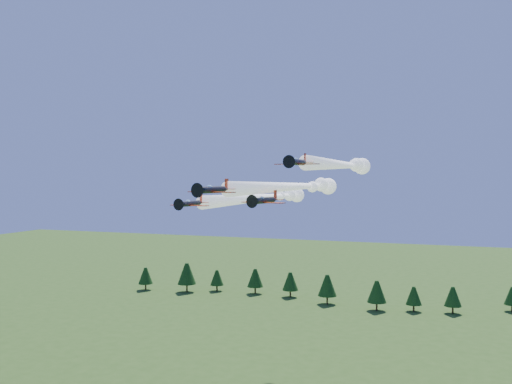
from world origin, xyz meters
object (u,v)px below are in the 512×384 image
(plane_left, at_px, (265,197))
(plane_right, at_px, (343,165))
(plane_slot, at_px, (264,200))
(plane_lead, at_px, (294,187))

(plane_left, distance_m, plane_right, 21.93)
(plane_left, relative_size, plane_slot, 6.30)
(plane_lead, distance_m, plane_right, 10.93)
(plane_left, distance_m, plane_slot, 28.05)
(plane_left, bearing_deg, plane_slot, -65.82)
(plane_left, bearing_deg, plane_lead, -44.87)
(plane_left, xyz_separation_m, plane_slot, (8.91, -26.60, 0.51))
(plane_lead, height_order, plane_left, plane_lead)
(plane_right, bearing_deg, plane_lead, -146.73)
(plane_lead, bearing_deg, plane_right, 38.21)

